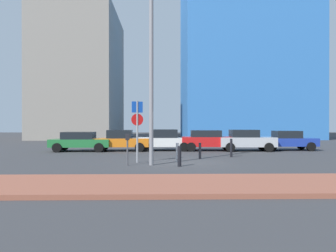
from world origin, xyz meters
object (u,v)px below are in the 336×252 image
parked_car_red (208,140)px  parked_car_blue (287,140)px  traffic_bollard_mid (200,151)px  traffic_bollard_far (231,148)px  parked_car_green (80,141)px  parked_car_silver (246,140)px  street_lamp (151,62)px  parked_car_orange (121,140)px  traffic_bollard_near (179,156)px  traffic_bollard_edge (177,152)px  parking_meter (127,145)px  parking_sign_post (137,124)px  parked_car_white (164,140)px

parked_car_red → parked_car_blue: parked_car_red is taller
traffic_bollard_mid → traffic_bollard_far: bearing=26.3°
parked_car_red → traffic_bollard_far: size_ratio=3.79×
parked_car_green → parked_car_silver: parked_car_silver is taller
street_lamp → parked_car_red: bearing=64.8°
parked_car_blue → parked_car_green: bearing=-177.7°
parked_car_orange → traffic_bollard_mid: parked_car_orange is taller
traffic_bollard_near → traffic_bollard_edge: (0.00, 1.81, 0.02)m
parked_car_orange → traffic_bollard_far: 8.29m
traffic_bollard_near → parking_meter: bearing=170.5°
parked_car_blue → parking_sign_post: (-10.49, -7.48, 1.21)m
parked_car_blue → parking_meter: parking_meter is taller
traffic_bollard_mid → parking_meter: bearing=-143.2°
parked_car_green → parking_sign_post: bearing=-56.7°
parked_car_red → parked_car_green: bearing=-177.6°
parked_car_silver → traffic_bollard_edge: size_ratio=4.14×
parked_car_red → parked_car_white: bearing=176.3°
parked_car_red → traffic_bollard_edge: bearing=-110.6°
parking_meter → street_lamp: 4.03m
parking_meter → parking_sign_post: bearing=71.3°
parked_car_orange → traffic_bollard_edge: (3.70, -6.81, -0.28)m
parked_car_white → traffic_bollard_near: 9.03m
parked_car_red → parking_sign_post: parking_sign_post is taller
parked_car_white → parked_car_silver: bearing=-5.2°
parked_car_orange → parked_car_silver: bearing=-1.0°
traffic_bollard_mid → parked_car_red: bearing=76.9°
parked_car_green → traffic_bollard_near: size_ratio=4.50×
traffic_bollard_far → parked_car_orange: bearing=147.2°
parked_car_silver → parking_sign_post: 10.15m
parked_car_green → street_lamp: street_lamp is taller
parked_car_silver → traffic_bollard_edge: (-5.28, -6.66, -0.30)m
parked_car_orange → street_lamp: 9.42m
parked_car_silver → parking_sign_post: size_ratio=1.30×
parked_car_silver → traffic_bollard_near: size_ratio=4.29×
traffic_bollard_mid → street_lamp: bearing=-134.1°
traffic_bollard_mid → parked_car_silver: bearing=53.2°
parked_car_green → parked_car_red: 9.18m
parking_sign_post → traffic_bollard_near: bearing=-36.8°
parked_car_silver → parking_meter: 11.14m
parked_car_blue → parked_car_silver: bearing=-170.7°
parked_car_green → traffic_bollard_far: size_ratio=3.90×
parked_car_green → parked_car_red: (9.18, 0.39, 0.05)m
parked_car_blue → traffic_bollard_far: bearing=-136.9°
street_lamp → traffic_bollard_mid: 5.76m
parked_car_blue → traffic_bollard_near: bearing=-133.3°
parked_car_red → parked_car_orange: bearing=-178.5°
parked_car_green → traffic_bollard_mid: 9.45m
parked_car_silver → parking_meter: (-7.68, -8.07, 0.16)m
parked_car_white → traffic_bollard_mid: 6.14m
parked_car_white → traffic_bollard_edge: (0.58, -7.19, -0.31)m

